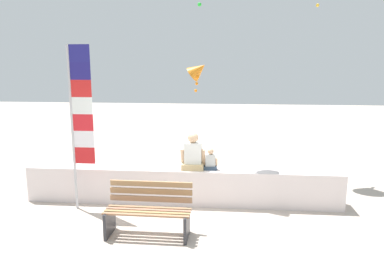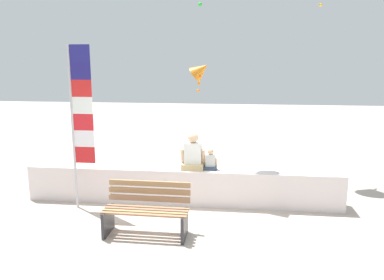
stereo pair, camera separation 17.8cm
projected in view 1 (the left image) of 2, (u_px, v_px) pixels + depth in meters
ground_plane at (177, 217)px, 7.39m from camera, size 40.00×40.00×0.00m
seawall_ledge at (182, 185)px, 8.12m from camera, size 6.53×0.60×0.74m
park_bench at (149, 212)px, 6.57m from camera, size 1.46×0.63×0.88m
person_adult at (193, 155)px, 7.92m from camera, size 0.50×0.37×0.77m
person_child at (210, 161)px, 7.91m from camera, size 0.29×0.21×0.44m
flag_banner at (79, 114)px, 7.44m from camera, size 0.45×0.05×3.24m
kite_orange at (198, 70)px, 10.52m from camera, size 0.71×0.62×0.90m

